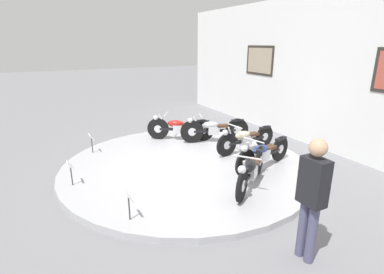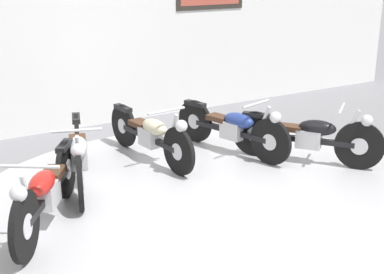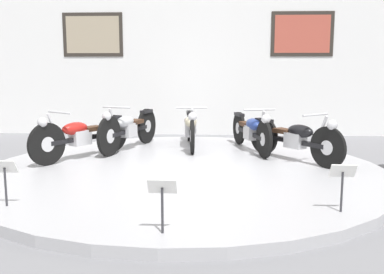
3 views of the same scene
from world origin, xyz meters
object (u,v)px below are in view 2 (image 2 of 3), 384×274
motorcycle_blue (233,127)px  motorcycle_black (309,135)px  motorcycle_silver (78,153)px  motorcycle_cream (151,133)px  motorcycle_red (46,190)px

motorcycle_blue → motorcycle_black: motorcycle_black is taller
motorcycle_silver → motorcycle_black: (2.83, -0.82, -0.02)m
motorcycle_cream → motorcycle_blue: motorcycle_blue is taller
motorcycle_red → motorcycle_blue: (2.82, 0.82, -0.01)m
motorcycle_silver → motorcycle_cream: motorcycle_silver is taller
motorcycle_black → motorcycle_cream: bearing=146.5°
motorcycle_red → motorcycle_black: (3.45, 0.00, -0.01)m
motorcycle_silver → motorcycle_cream: (1.10, 0.32, -0.03)m
motorcycle_red → motorcycle_black: size_ratio=1.06×
motorcycle_cream → motorcycle_blue: size_ratio=1.02×
motorcycle_blue → motorcycle_red: bearing=-163.8°
motorcycle_red → motorcycle_silver: motorcycle_silver is taller
motorcycle_blue → motorcycle_black: (0.63, -0.82, 0.00)m
motorcycle_cream → motorcycle_blue: (1.09, -0.32, 0.00)m
motorcycle_cream → motorcycle_black: 2.07m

